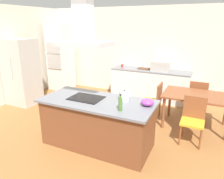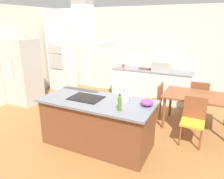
% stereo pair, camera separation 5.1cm
% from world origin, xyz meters
% --- Properties ---
extents(ground, '(16.00, 16.00, 0.00)m').
position_xyz_m(ground, '(0.00, 1.50, 0.00)').
color(ground, '#936033').
extents(wall_back, '(7.20, 0.10, 2.70)m').
position_xyz_m(wall_back, '(0.00, 3.25, 1.35)').
color(wall_back, beige).
rests_on(wall_back, ground).
extents(wall_left, '(0.10, 8.80, 2.70)m').
position_xyz_m(wall_left, '(-3.45, 1.00, 1.35)').
color(wall_left, beige).
rests_on(wall_left, ground).
extents(kitchen_island, '(2.08, 0.96, 0.90)m').
position_xyz_m(kitchen_island, '(0.00, 0.00, 0.45)').
color(kitchen_island, brown).
rests_on(kitchen_island, ground).
extents(cooktop, '(0.60, 0.44, 0.01)m').
position_xyz_m(cooktop, '(-0.23, 0.00, 0.91)').
color(cooktop, black).
rests_on(cooktop, kitchen_island).
extents(tea_kettle, '(0.23, 0.18, 0.20)m').
position_xyz_m(tea_kettle, '(0.45, 0.19, 0.99)').
color(tea_kettle, silver).
rests_on(tea_kettle, kitchen_island).
extents(olive_oil_bottle, '(0.06, 0.06, 0.27)m').
position_xyz_m(olive_oil_bottle, '(0.56, -0.25, 1.01)').
color(olive_oil_bottle, '#47722D').
rests_on(olive_oil_bottle, kitchen_island).
extents(mixing_bowl, '(0.22, 0.22, 0.12)m').
position_xyz_m(mixing_bowl, '(0.89, 0.13, 0.96)').
color(mixing_bowl, purple).
rests_on(mixing_bowl, kitchen_island).
extents(back_counter, '(2.31, 0.62, 0.90)m').
position_xyz_m(back_counter, '(0.21, 2.88, 0.45)').
color(back_counter, silver).
rests_on(back_counter, ground).
extents(countertop_microwave, '(0.50, 0.38, 0.28)m').
position_xyz_m(countertop_microwave, '(0.49, 2.88, 1.04)').
color(countertop_microwave, '#B2AFAA').
rests_on(countertop_microwave, back_counter).
extents(coffee_mug_red, '(0.08, 0.08, 0.09)m').
position_xyz_m(coffee_mug_red, '(-0.71, 2.90, 0.95)').
color(coffee_mug_red, red).
rests_on(coffee_mug_red, back_counter).
extents(cutting_board, '(0.34, 0.24, 0.02)m').
position_xyz_m(cutting_board, '(-0.02, 2.93, 0.91)').
color(cutting_board, '#59331E').
rests_on(cutting_board, back_counter).
extents(wall_oven_stack, '(0.70, 0.66, 2.20)m').
position_xyz_m(wall_oven_stack, '(-2.90, 2.65, 1.10)').
color(wall_oven_stack, silver).
rests_on(wall_oven_stack, ground).
extents(refrigerator, '(0.80, 0.73, 1.82)m').
position_xyz_m(refrigerator, '(-2.98, 1.03, 0.91)').
color(refrigerator, '#B2AFAA').
rests_on(refrigerator, ground).
extents(dining_table, '(1.40, 0.90, 0.75)m').
position_xyz_m(dining_table, '(1.60, 1.56, 0.67)').
color(dining_table, brown).
rests_on(dining_table, ground).
extents(chair_facing_island, '(0.42, 0.42, 0.89)m').
position_xyz_m(chair_facing_island, '(1.60, 0.89, 0.51)').
color(chair_facing_island, gold).
rests_on(chair_facing_island, ground).
extents(chair_at_left_end, '(0.42, 0.42, 0.89)m').
position_xyz_m(chair_at_left_end, '(0.68, 1.56, 0.51)').
color(chair_at_left_end, gold).
rests_on(chair_at_left_end, ground).
extents(chair_facing_back_wall, '(0.42, 0.42, 0.89)m').
position_xyz_m(chair_facing_back_wall, '(1.60, 2.22, 0.51)').
color(chair_facing_back_wall, gold).
rests_on(chair_facing_back_wall, ground).
extents(range_hood, '(0.90, 0.55, 0.78)m').
position_xyz_m(range_hood, '(-0.23, 0.00, 2.10)').
color(range_hood, '#ADADB2').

